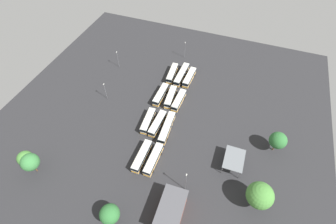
# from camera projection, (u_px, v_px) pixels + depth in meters

# --- Properties ---
(ground_plane) EXTENTS (119.42, 119.42, 0.00)m
(ground_plane) POSITION_uv_depth(u_px,v_px,m) (164.00, 113.00, 94.74)
(ground_plane) COLOR #28282B
(bus_row0_slot0) EXTENTS (11.09, 3.33, 3.40)m
(bus_row0_slot0) POSITION_uv_depth(u_px,v_px,m) (172.00, 73.00, 106.86)
(bus_row0_slot0) COLOR silver
(bus_row0_slot0) RESTS_ON ground_plane
(bus_row0_slot1) EXTENTS (13.30, 2.81, 3.40)m
(bus_row0_slot1) POSITION_uv_depth(u_px,v_px,m) (182.00, 75.00, 106.37)
(bus_row0_slot1) COLOR silver
(bus_row0_slot1) RESTS_ON ground_plane
(bus_row0_slot2) EXTENTS (10.95, 2.85, 3.40)m
(bus_row0_slot2) POSITION_uv_depth(u_px,v_px,m) (189.00, 78.00, 105.19)
(bus_row0_slot2) COLOR silver
(bus_row0_slot2) RESTS_ON ground_plane
(bus_row1_slot0) EXTENTS (11.07, 2.68, 3.40)m
(bus_row1_slot0) POSITION_uv_depth(u_px,v_px,m) (161.00, 95.00, 98.63)
(bus_row1_slot0) COLOR silver
(bus_row1_slot0) RESTS_ON ground_plane
(bus_row1_slot1) EXTENTS (10.65, 3.36, 3.40)m
(bus_row1_slot1) POSITION_uv_depth(u_px,v_px,m) (171.00, 97.00, 97.76)
(bus_row1_slot1) COLOR silver
(bus_row1_slot1) RESTS_ON ground_plane
(bus_row1_slot2) EXTENTS (10.40, 2.86, 3.40)m
(bus_row1_slot2) POSITION_uv_depth(u_px,v_px,m) (179.00, 100.00, 96.63)
(bus_row1_slot2) COLOR silver
(bus_row1_slot2) RESTS_ON ground_plane
(bus_row2_slot0) EXTENTS (10.64, 3.25, 3.40)m
(bus_row2_slot0) POSITION_uv_depth(u_px,v_px,m) (148.00, 121.00, 90.07)
(bus_row2_slot0) COLOR silver
(bus_row2_slot0) RESTS_ON ground_plane
(bus_row2_slot1) EXTENTS (11.03, 2.99, 3.40)m
(bus_row2_slot1) POSITION_uv_depth(u_px,v_px,m) (157.00, 124.00, 89.27)
(bus_row2_slot1) COLOR silver
(bus_row2_slot1) RESTS_ON ground_plane
(bus_row2_slot2) EXTENTS (13.35, 3.20, 3.40)m
(bus_row2_slot2) POSITION_uv_depth(u_px,v_px,m) (167.00, 128.00, 88.12)
(bus_row2_slot2) COLOR silver
(bus_row2_slot2) RESTS_ON ground_plane
(bus_row3_slot1) EXTENTS (11.35, 2.58, 3.40)m
(bus_row3_slot1) POSITION_uv_depth(u_px,v_px,m) (142.00, 156.00, 80.65)
(bus_row3_slot1) COLOR silver
(bus_row3_slot1) RESTS_ON ground_plane
(bus_row3_slot2) EXTENTS (11.27, 2.61, 3.40)m
(bus_row3_slot2) POSITION_uv_depth(u_px,v_px,m) (153.00, 159.00, 79.87)
(bus_row3_slot2) COLOR silver
(bus_row3_slot2) RESTS_ON ground_plane
(depot_building) EXTENTS (12.50, 7.15, 5.72)m
(depot_building) POSITION_uv_depth(u_px,v_px,m) (171.00, 212.00, 68.20)
(depot_building) COLOR #99422D
(depot_building) RESTS_ON ground_plane
(maintenance_shelter) EXTENTS (8.68, 6.26, 4.02)m
(maintenance_shelter) POSITION_uv_depth(u_px,v_px,m) (234.00, 159.00, 77.72)
(maintenance_shelter) COLOR slate
(maintenance_shelter) RESTS_ON ground_plane
(lamp_post_mid_lot) EXTENTS (0.56, 0.28, 7.83)m
(lamp_post_mid_lot) POSITION_uv_depth(u_px,v_px,m) (105.00, 91.00, 96.55)
(lamp_post_mid_lot) COLOR slate
(lamp_post_mid_lot) RESTS_ON ground_plane
(lamp_post_near_entrance) EXTENTS (0.56, 0.28, 8.11)m
(lamp_post_near_entrance) POSITION_uv_depth(u_px,v_px,m) (185.00, 49.00, 113.62)
(lamp_post_near_entrance) COLOR slate
(lamp_post_near_entrance) RESTS_ON ground_plane
(lamp_post_by_building) EXTENTS (0.56, 0.28, 9.57)m
(lamp_post_by_building) POSITION_uv_depth(u_px,v_px,m) (186.00, 182.00, 71.39)
(lamp_post_by_building) COLOR slate
(lamp_post_by_building) RESTS_ON ground_plane
(lamp_post_far_corner) EXTENTS (0.56, 0.28, 8.09)m
(lamp_post_far_corner) POSITION_uv_depth(u_px,v_px,m) (118.00, 59.00, 109.18)
(lamp_post_far_corner) COLOR slate
(lamp_post_far_corner) RESTS_ON ground_plane
(tree_northeast) EXTENTS (5.64, 5.64, 8.40)m
(tree_northeast) POSITION_uv_depth(u_px,v_px,m) (278.00, 140.00, 80.09)
(tree_northeast) COLOR brown
(tree_northeast) RESTS_ON ground_plane
(tree_east_edge) EXTENTS (4.65, 4.65, 7.72)m
(tree_east_edge) POSITION_uv_depth(u_px,v_px,m) (25.00, 158.00, 76.11)
(tree_east_edge) COLOR brown
(tree_east_edge) RESTS_ON ground_plane
(tree_south_edge) EXTENTS (5.48, 5.48, 8.31)m
(tree_south_edge) POSITION_uv_depth(u_px,v_px,m) (30.00, 162.00, 75.04)
(tree_south_edge) COLOR brown
(tree_south_edge) RESTS_ON ground_plane
(tree_west_edge) EXTENTS (7.52, 7.52, 9.94)m
(tree_west_edge) POSITION_uv_depth(u_px,v_px,m) (260.00, 195.00, 67.76)
(tree_west_edge) COLOR brown
(tree_west_edge) RESTS_ON ground_plane
(tree_north_edge) EXTENTS (5.51, 5.51, 7.38)m
(tree_north_edge) POSITION_uv_depth(u_px,v_px,m) (110.00, 214.00, 66.06)
(tree_north_edge) COLOR brown
(tree_north_edge) RESTS_ON ground_plane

